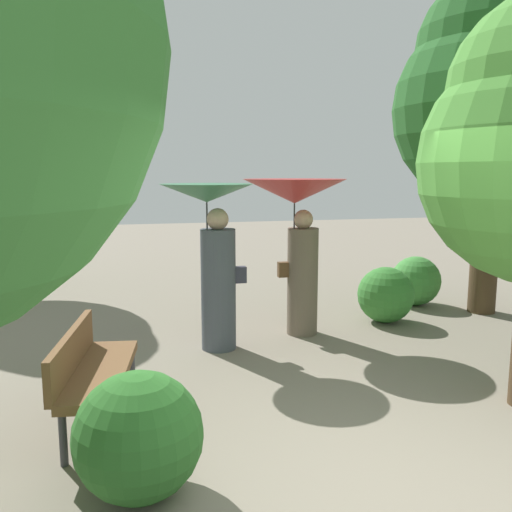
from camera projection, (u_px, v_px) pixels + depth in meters
ground_plane at (406, 509)px, 3.48m from camera, size 40.00×40.00×0.00m
person_left at (213, 241)px, 6.45m from camera, size 1.12×1.12×2.02m
person_right at (297, 219)px, 7.03m from camera, size 1.34×1.34×2.07m
park_bench at (91, 367)px, 4.59m from camera, size 0.70×1.55×0.83m
tree_mid_right at (496, 91)px, 7.88m from camera, size 2.95×2.95×5.09m
bush_path_left at (139, 436)px, 3.56m from camera, size 0.87×0.87×0.87m
bush_path_right at (416, 281)px, 8.78m from camera, size 0.80×0.80×0.80m
bush_behind_bench at (386, 295)px, 7.76m from camera, size 0.81×0.81×0.81m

